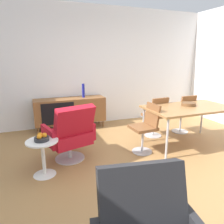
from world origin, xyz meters
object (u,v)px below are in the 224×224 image
(wooden_bowl_on_table, at_px, (189,104))
(dining_chair_near_window, at_px, (146,126))
(dining_table, at_px, (189,109))
(lounge_chair_red, at_px, (70,133))
(sideboard, at_px, (70,110))
(side_table_round, at_px, (43,154))
(dining_chair_back_right, at_px, (183,112))
(dining_chair_back_left, at_px, (156,115))
(vase_cobalt, at_px, (83,91))
(fruit_bowl, at_px, (42,138))

(wooden_bowl_on_table, height_order, dining_chair_near_window, dining_chair_near_window)
(dining_table, distance_m, lounge_chair_red, 2.19)
(sideboard, distance_m, side_table_round, 2.02)
(dining_chair_back_right, relative_size, dining_chair_back_left, 1.00)
(vase_cobalt, xyz_separation_m, dining_chair_back_left, (1.24, -1.16, -0.41))
(dining_table, bearing_deg, lounge_chair_red, 176.69)
(dining_table, bearing_deg, wooden_bowl_on_table, 55.74)
(dining_table, xyz_separation_m, fruit_bowl, (-2.62, -0.17, -0.14))
(vase_cobalt, distance_m, dining_table, 2.34)
(dining_chair_near_window, distance_m, dining_chair_back_left, 0.78)
(dining_table, bearing_deg, vase_cobalt, 132.64)
(wooden_bowl_on_table, bearing_deg, dining_chair_back_right, 58.19)
(dining_chair_near_window, height_order, dining_chair_back_left, same)
(vase_cobalt, bearing_deg, dining_chair_back_right, -30.95)
(dining_chair_back_left, relative_size, lounge_chair_red, 0.90)
(dining_table, xyz_separation_m, lounge_chair_red, (-2.18, 0.13, -0.23))
(vase_cobalt, bearing_deg, sideboard, -179.67)
(sideboard, height_order, dining_table, dining_table)
(dining_chair_near_window, relative_size, side_table_round, 1.65)
(vase_cobalt, bearing_deg, fruit_bowl, -118.66)
(dining_table, relative_size, fruit_bowl, 8.00)
(dining_chair_back_right, xyz_separation_m, dining_chair_back_left, (-0.70, 0.00, 0.00))
(wooden_bowl_on_table, xyz_separation_m, fruit_bowl, (-2.68, -0.26, -0.21))
(side_table_round, distance_m, fruit_bowl, 0.24)
(dining_chair_back_right, bearing_deg, dining_chair_back_left, 179.99)
(dining_table, bearing_deg, side_table_round, -176.15)
(lounge_chair_red, bearing_deg, wooden_bowl_on_table, -1.02)
(dining_chair_near_window, bearing_deg, dining_chair_back_left, 45.67)
(dining_table, height_order, dining_chair_near_window, dining_chair_near_window)
(sideboard, height_order, fruit_bowl, sideboard)
(wooden_bowl_on_table, bearing_deg, fruit_bowl, -174.45)
(dining_chair_near_window, bearing_deg, dining_chair_back_right, 24.12)
(lounge_chair_red, xyz_separation_m, side_table_round, (-0.44, -0.30, -0.15))
(dining_chair_back_right, bearing_deg, side_table_round, -166.10)
(sideboard, height_order, wooden_bowl_on_table, wooden_bowl_on_table)
(lounge_chair_red, bearing_deg, vase_cobalt, 69.55)
(sideboard, distance_m, wooden_bowl_on_table, 2.58)
(side_table_round, bearing_deg, dining_chair_near_window, 5.92)
(vase_cobalt, bearing_deg, side_table_round, -118.62)
(sideboard, xyz_separation_m, side_table_round, (-0.71, -1.89, -0.12))
(sideboard, bearing_deg, vase_cobalt, 0.33)
(dining_chair_near_window, bearing_deg, dining_table, -0.21)
(vase_cobalt, height_order, lounge_chair_red, vase_cobalt)
(dining_table, xyz_separation_m, side_table_round, (-2.62, -0.18, -0.38))
(sideboard, xyz_separation_m, lounge_chair_red, (-0.27, -1.59, 0.03))
(dining_table, distance_m, dining_chair_near_window, 0.92)
(wooden_bowl_on_table, distance_m, fruit_bowl, 2.70)
(lounge_chair_red, height_order, side_table_round, lounge_chair_red)
(dining_chair_back_right, relative_size, fruit_bowl, 4.28)
(lounge_chair_red, distance_m, side_table_round, 0.55)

